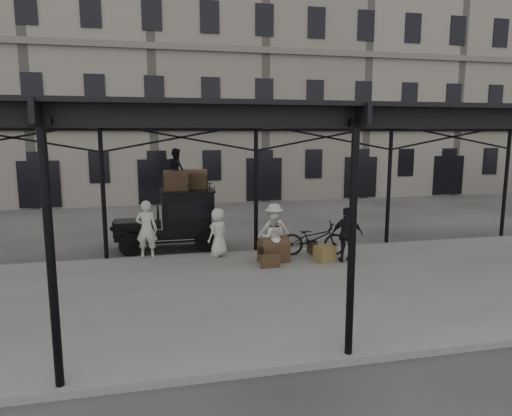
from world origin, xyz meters
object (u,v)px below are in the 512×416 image
Objects in this scene: taxi at (179,216)px; bicycle at (313,238)px; porter_official at (347,235)px; steamer_trunk_roof_near at (176,182)px; steamer_trunk_platform at (274,251)px; porter_left at (147,229)px.

bicycle is (4.29, -2.42, -0.48)m from taxi.
bicycle is at bearing -44.27° from porter_official.
porter_official is at bearing -35.34° from steamer_trunk_roof_near.
steamer_trunk_platform is at bearing -46.16° from taxi.
bicycle is 2.63× the size of steamer_trunk_roof_near.
steamer_trunk_roof_near is (1.04, 1.27, 1.38)m from porter_left.
steamer_trunk_roof_near is at bearing -23.76° from porter_official.
bicycle is 5.19m from steamer_trunk_roof_near.
steamer_trunk_platform is (3.91, -1.39, -0.61)m from porter_left.
porter_official is at bearing -21.94° from steamer_trunk_platform.
porter_left is at bearing -126.42° from taxi.
porter_official is at bearing 175.56° from porter_left.
bicycle is 1.59m from steamer_trunk_platform.
taxi is 1.92× the size of porter_left.
taxi is 3.97× the size of steamer_trunk_platform.
porter_left reaches higher than porter_official.
porter_official reaches higher than steamer_trunk_platform.
taxi reaches higher than steamer_trunk_platform.
porter_official is 1.26m from bicycle.
bicycle is at bearing -30.28° from steamer_trunk_roof_near.
porter_official is (5.05, -3.39, -0.18)m from taxi.
taxi is 2.09× the size of porter_official.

